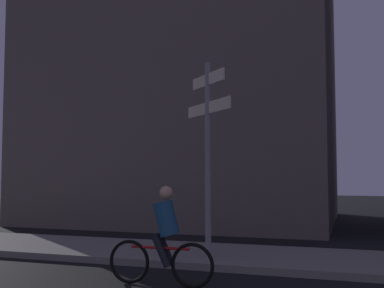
# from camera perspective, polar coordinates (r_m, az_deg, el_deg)

# --- Properties ---
(sidewalk_kerb) EXTENTS (40.00, 2.67, 0.14)m
(sidewalk_kerb) POSITION_cam_1_polar(r_m,az_deg,el_deg) (10.07, 8.55, -13.60)
(sidewalk_kerb) COLOR gray
(sidewalk_kerb) RESTS_ON ground_plane
(signpost) EXTENTS (1.27, 1.27, 3.95)m
(signpost) POSITION_cam_1_polar(r_m,az_deg,el_deg) (9.46, 1.96, 0.35)
(signpost) COLOR gray
(signpost) RESTS_ON sidewalk_kerb
(cyclist) EXTENTS (1.82, 0.33, 1.61)m
(cyclist) POSITION_cam_1_polar(r_m,az_deg,el_deg) (7.73, -3.55, -11.54)
(cyclist) COLOR black
(cyclist) RESTS_ON ground_plane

